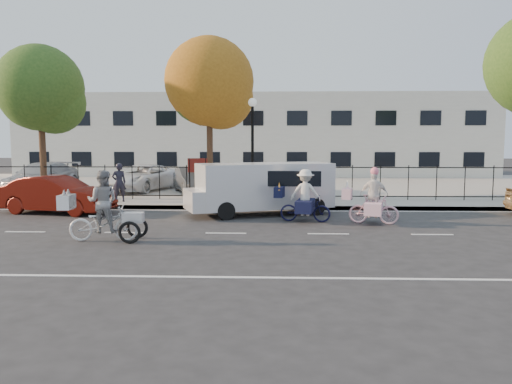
{
  "coord_description": "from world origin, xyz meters",
  "views": [
    {
      "loc": [
        1.39,
        -14.39,
        2.74
      ],
      "look_at": [
        0.85,
        1.2,
        1.1
      ],
      "focal_mm": 35.0,
      "sensor_mm": 36.0,
      "label": 1
    }
  ],
  "objects_px": {
    "lot_car_c": "(192,180)",
    "lot_car_b": "(142,178)",
    "white_van": "(262,186)",
    "lamppost": "(252,131)",
    "pedestrian": "(119,182)",
    "unicorn_bike": "(373,203)",
    "red_sedan": "(57,195)",
    "bull_bike": "(304,201)",
    "lot_car_a": "(42,178)",
    "lot_car_d": "(307,181)",
    "zebra_trike": "(103,214)"
  },
  "relations": [
    {
      "from": "white_van",
      "to": "lot_car_c",
      "type": "bearing_deg",
      "value": 100.27
    },
    {
      "from": "unicorn_bike",
      "to": "red_sedan",
      "type": "xyz_separation_m",
      "value": [
        -11.3,
        1.98,
        0.01
      ]
    },
    {
      "from": "red_sedan",
      "to": "lot_car_a",
      "type": "relative_size",
      "value": 0.84
    },
    {
      "from": "red_sedan",
      "to": "pedestrian",
      "type": "relative_size",
      "value": 2.62
    },
    {
      "from": "lamppost",
      "to": "zebra_trike",
      "type": "bearing_deg",
      "value": -114.76
    },
    {
      "from": "bull_bike",
      "to": "lot_car_c",
      "type": "height_order",
      "value": "bull_bike"
    },
    {
      "from": "white_van",
      "to": "lot_car_a",
      "type": "height_order",
      "value": "white_van"
    },
    {
      "from": "white_van",
      "to": "lot_car_c",
      "type": "relative_size",
      "value": 1.52
    },
    {
      "from": "white_van",
      "to": "lot_car_b",
      "type": "xyz_separation_m",
      "value": [
        -6.28,
        6.98,
        -0.23
      ]
    },
    {
      "from": "bull_bike",
      "to": "lot_car_d",
      "type": "bearing_deg",
      "value": 6.12
    },
    {
      "from": "red_sedan",
      "to": "lot_car_c",
      "type": "relative_size",
      "value": 1.13
    },
    {
      "from": "white_van",
      "to": "red_sedan",
      "type": "relative_size",
      "value": 1.35
    },
    {
      "from": "lamppost",
      "to": "red_sedan",
      "type": "height_order",
      "value": "lamppost"
    },
    {
      "from": "pedestrian",
      "to": "zebra_trike",
      "type": "bearing_deg",
      "value": 74.94
    },
    {
      "from": "lamppost",
      "to": "pedestrian",
      "type": "bearing_deg",
      "value": -173.42
    },
    {
      "from": "pedestrian",
      "to": "lot_car_c",
      "type": "relative_size",
      "value": 0.43
    },
    {
      "from": "pedestrian",
      "to": "red_sedan",
      "type": "bearing_deg",
      "value": 26.44
    },
    {
      "from": "zebra_trike",
      "to": "lot_car_b",
      "type": "relative_size",
      "value": 0.47
    },
    {
      "from": "zebra_trike",
      "to": "lot_car_c",
      "type": "distance_m",
      "value": 10.97
    },
    {
      "from": "unicorn_bike",
      "to": "white_van",
      "type": "distance_m",
      "value": 4.17
    },
    {
      "from": "white_van",
      "to": "pedestrian",
      "type": "height_order",
      "value": "white_van"
    },
    {
      "from": "unicorn_bike",
      "to": "bull_bike",
      "type": "xyz_separation_m",
      "value": [
        -2.2,
        0.36,
        0.02
      ]
    },
    {
      "from": "bull_bike",
      "to": "white_van",
      "type": "xyz_separation_m",
      "value": [
        -1.46,
        1.62,
        0.34
      ]
    },
    {
      "from": "bull_bike",
      "to": "lot_car_c",
      "type": "distance_m",
      "value": 9.06
    },
    {
      "from": "lamppost",
      "to": "white_van",
      "type": "distance_m",
      "value": 3.68
    },
    {
      "from": "bull_bike",
      "to": "red_sedan",
      "type": "bearing_deg",
      "value": 90.63
    },
    {
      "from": "unicorn_bike",
      "to": "lot_car_b",
      "type": "relative_size",
      "value": 0.39
    },
    {
      "from": "lot_car_d",
      "to": "lot_car_b",
      "type": "bearing_deg",
      "value": 169.87
    },
    {
      "from": "zebra_trike",
      "to": "white_van",
      "type": "relative_size",
      "value": 0.39
    },
    {
      "from": "lamppost",
      "to": "lot_car_d",
      "type": "height_order",
      "value": "lamppost"
    },
    {
      "from": "unicorn_bike",
      "to": "white_van",
      "type": "bearing_deg",
      "value": 76.32
    },
    {
      "from": "pedestrian",
      "to": "lot_car_b",
      "type": "height_order",
      "value": "pedestrian"
    },
    {
      "from": "lamppost",
      "to": "lot_car_d",
      "type": "bearing_deg",
      "value": 49.44
    },
    {
      "from": "unicorn_bike",
      "to": "white_van",
      "type": "relative_size",
      "value": 0.33
    },
    {
      "from": "lot_car_d",
      "to": "red_sedan",
      "type": "bearing_deg",
      "value": -151.65
    },
    {
      "from": "red_sedan",
      "to": "lot_car_b",
      "type": "xyz_separation_m",
      "value": [
        1.37,
        6.98,
        0.12
      ]
    },
    {
      "from": "lamppost",
      "to": "unicorn_bike",
      "type": "bearing_deg",
      "value": -50.34
    },
    {
      "from": "unicorn_bike",
      "to": "pedestrian",
      "type": "relative_size",
      "value": 1.16
    },
    {
      "from": "zebra_trike",
      "to": "red_sedan",
      "type": "height_order",
      "value": "zebra_trike"
    },
    {
      "from": "unicorn_bike",
      "to": "zebra_trike",
      "type": "bearing_deg",
      "value": 126.02
    },
    {
      "from": "lot_car_c",
      "to": "lot_car_b",
      "type": "bearing_deg",
      "value": 138.53
    },
    {
      "from": "unicorn_bike",
      "to": "red_sedan",
      "type": "distance_m",
      "value": 11.47
    },
    {
      "from": "white_van",
      "to": "lamppost",
      "type": "bearing_deg",
      "value": 78.45
    },
    {
      "from": "bull_bike",
      "to": "lot_car_c",
      "type": "relative_size",
      "value": 0.52
    },
    {
      "from": "zebra_trike",
      "to": "lot_car_a",
      "type": "relative_size",
      "value": 0.45
    },
    {
      "from": "red_sedan",
      "to": "lot_car_c",
      "type": "distance_m",
      "value": 7.22
    },
    {
      "from": "white_van",
      "to": "lot_car_c",
      "type": "height_order",
      "value": "white_van"
    },
    {
      "from": "pedestrian",
      "to": "unicorn_bike",
      "type": "bearing_deg",
      "value": 126.65
    },
    {
      "from": "lot_car_d",
      "to": "unicorn_bike",
      "type": "bearing_deg",
      "value": -81.92
    },
    {
      "from": "bull_bike",
      "to": "lot_car_a",
      "type": "relative_size",
      "value": 0.39
    }
  ]
}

